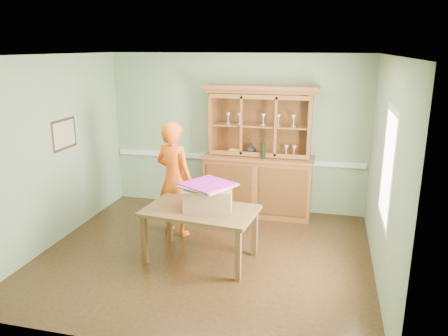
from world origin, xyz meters
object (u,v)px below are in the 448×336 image
(dining_table, at_px, (200,215))
(person, at_px, (174,179))
(cardboard_box, at_px, (208,198))
(china_hutch, at_px, (259,170))

(dining_table, distance_m, person, 1.01)
(dining_table, bearing_deg, person, 136.47)
(dining_table, relative_size, person, 0.88)
(dining_table, height_order, cardboard_box, cardboard_box)
(china_hutch, relative_size, dining_table, 1.42)
(cardboard_box, bearing_deg, china_hutch, 78.31)
(cardboard_box, bearing_deg, person, 136.45)
(dining_table, xyz_separation_m, cardboard_box, (0.09, 0.07, 0.23))
(china_hutch, distance_m, cardboard_box, 1.86)
(dining_table, height_order, person, person)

